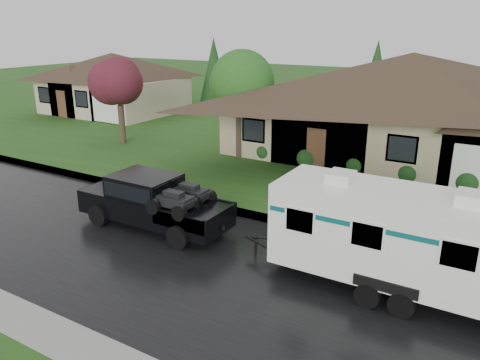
% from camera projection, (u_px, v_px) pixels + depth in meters
% --- Properties ---
extents(ground, '(140.00, 140.00, 0.00)m').
position_uv_depth(ground, '(249.00, 245.00, 15.89)').
color(ground, '#224E18').
rests_on(ground, ground).
extents(road, '(140.00, 8.00, 0.01)m').
position_uv_depth(road, '(216.00, 271.00, 14.26)').
color(road, black).
rests_on(road, ground).
extents(curb, '(140.00, 0.50, 0.15)m').
position_uv_depth(curb, '(278.00, 221.00, 17.70)').
color(curb, gray).
rests_on(curb, ground).
extents(lawn, '(140.00, 26.00, 0.15)m').
position_uv_depth(lawn, '(372.00, 148.00, 28.11)').
color(lawn, '#224E18').
rests_on(lawn, ground).
extents(house_main, '(19.44, 10.80, 6.90)m').
position_uv_depth(house_main, '(414.00, 94.00, 24.94)').
color(house_main, tan).
rests_on(house_main, lawn).
extents(house_far, '(10.80, 8.64, 5.80)m').
position_uv_depth(house_far, '(114.00, 78.00, 38.43)').
color(house_far, '#BFAE8E').
rests_on(house_far, lawn).
extents(tree_left_green, '(3.45, 3.45, 5.71)m').
position_uv_depth(tree_left_green, '(239.00, 85.00, 24.79)').
color(tree_left_green, '#382B1E').
rests_on(tree_left_green, lawn).
extents(tree_red, '(3.24, 3.24, 5.36)m').
position_uv_depth(tree_red, '(119.00, 82.00, 27.88)').
color(tree_red, '#382B1E').
rests_on(tree_red, lawn).
extents(shrub_row, '(13.60, 1.00, 1.00)m').
position_uv_depth(shrub_row, '(381.00, 168.00, 22.31)').
color(shrub_row, '#143814').
rests_on(shrub_row, lawn).
extents(pickup_truck, '(5.85, 2.22, 1.95)m').
position_uv_depth(pickup_truck, '(151.00, 200.00, 17.10)').
color(pickup_truck, black).
rests_on(pickup_truck, ground).
extents(travel_trailer, '(7.22, 2.54, 3.24)m').
position_uv_depth(travel_trailer, '(400.00, 235.00, 12.63)').
color(travel_trailer, white).
rests_on(travel_trailer, ground).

